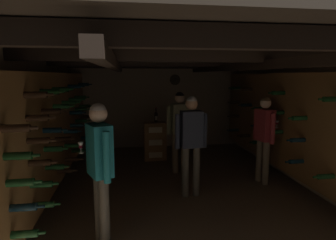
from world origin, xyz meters
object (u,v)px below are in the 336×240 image
wine_crate_stack (155,141)px  display_bottle (156,116)px  person_guest_mid_right (264,132)px  person_host_center (191,137)px  person_guest_near_left (100,160)px  person_guest_rear_center (179,124)px

wine_crate_stack → display_bottle: display_bottle is taller
display_bottle → person_guest_mid_right: person_guest_mid_right is taller
person_host_center → person_guest_mid_right: size_ratio=1.03×
person_guest_mid_right → person_guest_near_left: (-2.82, -1.59, 0.05)m
person_guest_rear_center → person_guest_near_left: bearing=-120.1°
wine_crate_stack → person_host_center: size_ratio=0.54×
person_guest_near_left → display_bottle: bearing=73.7°
display_bottle → person_guest_rear_center: person_guest_rear_center is taller
display_bottle → person_guest_rear_center: bearing=-70.8°
person_host_center → person_guest_near_left: person_guest_near_left is taller
wine_crate_stack → display_bottle: (0.04, 0.06, 0.59)m
person_guest_rear_center → display_bottle: bearing=109.2°
person_host_center → person_guest_near_left: size_ratio=0.99×
wine_crate_stack → person_guest_near_left: person_guest_near_left is taller
display_bottle → person_host_center: bearing=-81.3°
person_host_center → person_guest_rear_center: size_ratio=1.00×
person_host_center → person_guest_rear_center: (0.03, 1.19, 0.00)m
wine_crate_stack → person_guest_near_left: bearing=-106.0°
wine_crate_stack → person_guest_mid_right: (1.85, -1.80, 0.53)m
wine_crate_stack → person_guest_rear_center: bearing=-67.8°
wine_crate_stack → person_guest_rear_center: person_guest_rear_center is taller
person_guest_near_left → wine_crate_stack: bearing=74.0°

